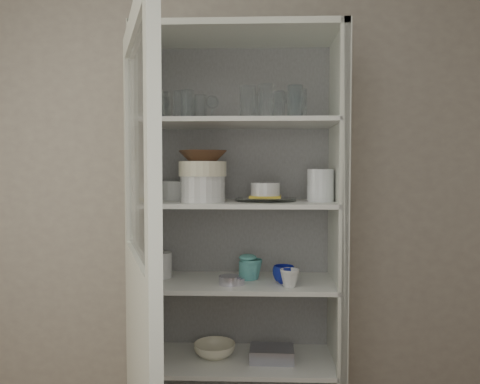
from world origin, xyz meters
The scene contains 36 objects.
wall_back centered at (0.00, 1.50, 1.30)m, with size 3.60×0.02×2.60m, color gray.
pantry_cabinet centered at (0.20, 1.34, 0.94)m, with size 1.00×0.45×2.10m.
cupboard_door centered at (-0.15, 0.63, 0.87)m, with size 0.34×0.86×2.00m.
tumbler_0 centered at (-0.04, 1.12, 1.73)m, with size 0.06×0.06×0.13m, color silver.
tumbler_1 centered at (-0.18, 1.13, 1.73)m, with size 0.06×0.06×0.13m, color silver.
tumbler_2 centered at (-0.08, 1.16, 1.73)m, with size 0.07×0.07×0.13m, color silver.
tumbler_3 centered at (0.33, 1.14, 1.74)m, with size 0.08×0.08×0.16m, color silver.
tumbler_4 centered at (0.38, 1.16, 1.72)m, with size 0.06×0.06×0.13m, color silver.
tumbler_5 centered at (0.46, 1.15, 1.74)m, with size 0.07×0.07×0.15m, color silver.
tumbler_6 centered at (0.46, 1.12, 1.73)m, with size 0.07×0.07×0.15m, color silver.
tumbler_7 centered at (-0.05, 1.28, 1.73)m, with size 0.06×0.06×0.13m, color silver.
tumbler_8 centered at (-0.18, 1.25, 1.73)m, with size 0.07×0.07×0.14m, color silver.
tumbler_9 centered at (0.00, 1.27, 1.73)m, with size 0.06×0.06×0.13m, color silver.
tumbler_10 centered at (0.29, 1.27, 1.73)m, with size 0.07×0.07×0.13m, color silver.
tumbler_11 centered at (0.49, 1.25, 1.74)m, with size 0.08×0.08×0.15m, color silver.
goblet_0 centered at (-0.21, 1.39, 1.74)m, with size 0.07×0.07×0.16m, color silver, non-canonical shape.
goblet_1 centered at (0.05, 1.40, 1.74)m, with size 0.07×0.07×0.16m, color silver, non-canonical shape.
goblet_2 centered at (0.47, 1.39, 1.75)m, with size 0.08×0.08×0.18m, color silver, non-canonical shape.
goblet_3 centered at (0.40, 1.37, 1.75)m, with size 0.08×0.08×0.18m, color silver, non-canonical shape.
plate_stack_front centered at (0.02, 1.20, 1.32)m, with size 0.22×0.22×0.13m, color silver.
plate_stack_back centered at (-0.12, 1.42, 1.31)m, with size 0.23×0.23×0.10m, color silver.
cream_bowl centered at (0.02, 1.20, 1.42)m, with size 0.23×0.23×0.07m, color beige.
terracotta_bowl centered at (0.02, 1.20, 1.49)m, with size 0.22×0.22×0.05m, color #412818.
glass_platter centered at (0.33, 1.27, 1.27)m, with size 0.31×0.31×0.02m, color silver.
yellow_trivet centered at (0.33, 1.27, 1.28)m, with size 0.15×0.15×0.01m, color yellow.
white_ramekin centered at (0.33, 1.27, 1.32)m, with size 0.15×0.15×0.06m, color silver.
grey_bowl_stack centered at (0.60, 1.25, 1.34)m, with size 0.13×0.13×0.16m, color silver.
mug_blue centered at (0.42, 1.22, 0.90)m, with size 0.11×0.11×0.09m, color navy.
mug_teal centered at (0.26, 1.30, 0.91)m, with size 0.11×0.11×0.10m, color teal.
mug_white centered at (0.44, 1.14, 0.90)m, with size 0.09×0.09×0.09m, color silver.
teal_jar centered at (0.24, 1.30, 0.92)m, with size 0.09×0.09×0.11m.
measuring_cups centered at (0.15, 1.18, 0.88)m, with size 0.10×0.10×0.04m, color silver.
white_canister centered at (-0.21, 1.32, 0.93)m, with size 0.11×0.11×0.13m, color silver.
cream_dish centered at (0.07, 1.29, 0.49)m, with size 0.21×0.21×0.07m, color beige.
tin_box centered at (0.36, 1.24, 0.49)m, with size 0.22×0.15×0.07m, color gray.
tumbler_12 centered at (0.24, 1.18, 1.74)m, with size 0.08×0.08×0.15m, color silver.
Camera 1 is at (0.28, -1.06, 1.42)m, focal length 35.00 mm.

